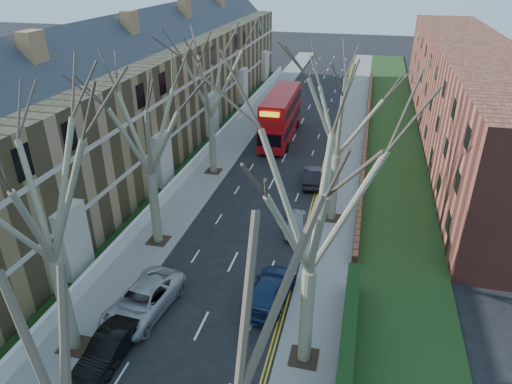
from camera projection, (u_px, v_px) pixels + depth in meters
The scene contains 17 objects.
pavement_left at pixel (242, 132), 51.75m from camera, with size 3.00×102.00×0.12m, color slate.
pavement_right at pixel (349, 142), 49.19m from camera, with size 3.00×102.00×0.12m, color slate.
terrace_left at pixel (143, 100), 43.97m from camera, with size 9.70×78.00×13.60m.
flats_right at pixel (466, 94), 47.96m from camera, with size 13.97×54.00×10.00m.
front_wall_left at pixel (204, 152), 44.93m from camera, with size 0.30×78.00×1.00m.
grass_verge_right at pixel (392, 144), 48.19m from camera, with size 6.00×102.00×0.06m.
tree_left_mid at pixel (34, 178), 18.84m from camera, with size 10.50×10.50×14.71m.
tree_left_far at pixel (144, 114), 27.63m from camera, with size 10.15×10.15×14.22m.
tree_left_dist at pixel (209, 68), 37.85m from camera, with size 10.50×10.50×14.71m.
tree_right_mid at pixel (315, 186), 18.14m from camera, with size 10.50×10.50×14.71m.
tree_right_far at pixel (341, 100), 30.38m from camera, with size 10.15×10.15×14.22m.
double_decker_bus at pixel (281, 117), 49.22m from camera, with size 3.14×11.90×4.93m.
car_left_mid at pixel (110, 347), 22.27m from camera, with size 1.51×4.32×1.42m, color black.
car_left_far at pixel (143, 301), 25.16m from camera, with size 2.63×5.71×1.59m, color #AAABB0.
car_right_near at pixel (270, 290), 26.09m from camera, with size 2.09×5.14×1.49m, color #16274E.
car_right_mid at pixel (296, 222), 32.93m from camera, with size 1.64×4.07×1.39m, color #96989F.
car_right_far at pixel (312, 176), 39.75m from camera, with size 1.51×4.33×1.43m, color black.
Camera 1 is at (7.31, -8.34, 17.61)m, focal length 32.00 mm.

